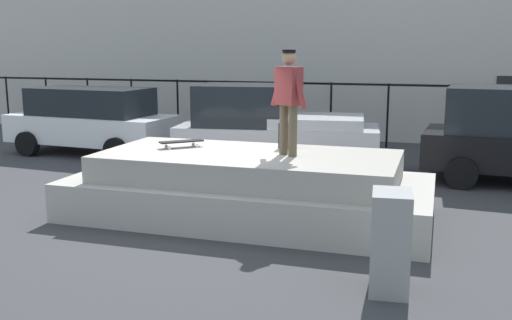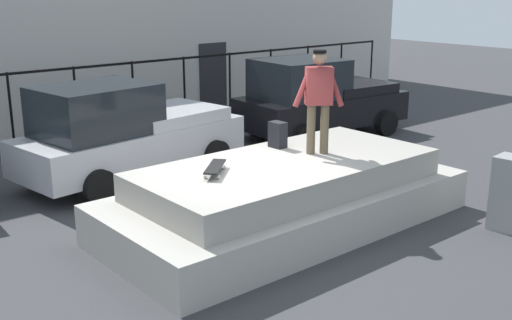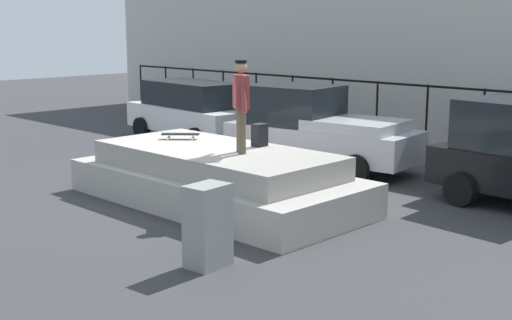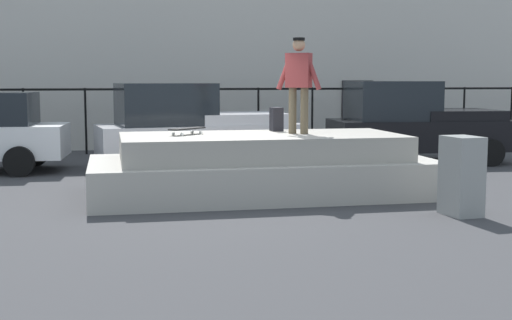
{
  "view_description": "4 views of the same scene",
  "coord_description": "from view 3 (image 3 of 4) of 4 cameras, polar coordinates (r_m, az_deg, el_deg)",
  "views": [
    {
      "loc": [
        3.8,
        -9.14,
        2.78
      ],
      "look_at": [
        0.78,
        0.41,
        0.85
      ],
      "focal_mm": 41.14,
      "sensor_mm": 36.0,
      "label": 1
    },
    {
      "loc": [
        -5.67,
        -7.06,
        3.76
      ],
      "look_at": [
        1.21,
        1.09,
        0.74
      ],
      "focal_mm": 44.11,
      "sensor_mm": 36.0,
      "label": 2
    },
    {
      "loc": [
        10.34,
        -8.74,
        3.38
      ],
      "look_at": [
        0.71,
        1.06,
        0.65
      ],
      "focal_mm": 48.26,
      "sensor_mm": 36.0,
      "label": 3
    },
    {
      "loc": [
        -1.78,
        -12.01,
        2.01
      ],
      "look_at": [
        0.86,
        0.51,
        0.54
      ],
      "focal_mm": 48.99,
      "sensor_mm": 36.0,
      "label": 4
    }
  ],
  "objects": [
    {
      "name": "skateboarder",
      "position": [
        12.42,
        -1.25,
        4.99
      ],
      "size": [
        0.73,
        0.55,
        1.68
      ],
      "color": "brown",
      "rests_on": "concrete_ledge"
    },
    {
      "name": "concrete_ledge",
      "position": [
        13.15,
        -3.29,
        -1.51
      ],
      "size": [
        5.92,
        2.75,
        1.07
      ],
      "color": "#ADA89E",
      "rests_on": "ground_plane"
    },
    {
      "name": "car_white_hatchback_near",
      "position": [
        20.14,
        -5.28,
        4.17
      ],
      "size": [
        4.54,
        2.27,
        1.74
      ],
      "color": "white",
      "rests_on": "ground_plane"
    },
    {
      "name": "utility_box",
      "position": [
        9.73,
        -4.02,
        -5.45
      ],
      "size": [
        0.5,
        0.64,
        1.18
      ],
      "primitive_type": "cube",
      "rotation": [
        0.0,
        0.0,
        0.1
      ],
      "color": "gray",
      "rests_on": "ground_plane"
    },
    {
      "name": "fence_row",
      "position": [
        19.36,
        11.96,
        4.53
      ],
      "size": [
        24.06,
        0.06,
        1.8
      ],
      "color": "black",
      "rests_on": "ground_plane"
    },
    {
      "name": "car_silver_pickup_mid",
      "position": [
        16.32,
        4.97,
        2.61
      ],
      "size": [
        4.76,
        2.44,
        1.94
      ],
      "color": "#B7B7BC",
      "rests_on": "ground_plane"
    },
    {
      "name": "skateboard",
      "position": [
        14.09,
        -6.29,
        2.12
      ],
      "size": [
        0.7,
        0.66,
        0.12
      ],
      "color": "black",
      "rests_on": "concrete_ledge"
    },
    {
      "name": "backpack",
      "position": [
        13.18,
        0.3,
        2.08
      ],
      "size": [
        0.21,
        0.29,
        0.44
      ],
      "primitive_type": "cube",
      "rotation": [
        0.0,
        0.0,
        1.61
      ],
      "color": "black",
      "rests_on": "concrete_ledge"
    },
    {
      "name": "warehouse_building",
      "position": [
        23.63,
        18.88,
        10.22
      ],
      "size": [
        29.29,
        8.39,
        6.4
      ],
      "color": "beige",
      "rests_on": "ground_plane"
    },
    {
      "name": "ground_plane",
      "position": [
        13.96,
        -5.13,
        -2.84
      ],
      "size": [
        60.0,
        60.0,
        0.0
      ],
      "primitive_type": "plane",
      "color": "#38383A"
    }
  ]
}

